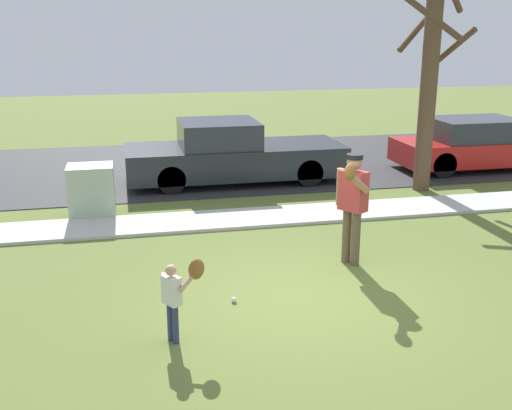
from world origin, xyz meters
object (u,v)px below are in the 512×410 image
parked_hatchback_red (473,145)px  utility_cabinet (91,191)px  person_adult (352,197)px  person_child (179,289)px  baseball (234,300)px  street_tree_near (430,77)px  parked_pickup_dark (232,155)px

parked_hatchback_red → utility_cabinet: bearing=-167.5°
person_adult → parked_hatchback_red: size_ratio=0.44×
person_child → utility_cabinet: bearing=69.5°
baseball → utility_cabinet: utility_cabinet is taller
utility_cabinet → street_tree_near: 7.67m
person_child → utility_cabinet: size_ratio=1.01×
person_child → baseball: person_child is taller
utility_cabinet → parked_hatchback_red: size_ratio=0.26×
baseball → parked_hatchback_red: 10.16m
utility_cabinet → parked_hatchback_red: 9.88m
utility_cabinet → parked_pickup_dark: size_ratio=0.20×
person_child → utility_cabinet: 5.60m
person_child → parked_hatchback_red: 11.35m
parked_pickup_dark → street_tree_near: bearing=-21.9°
utility_cabinet → street_tree_near: size_ratio=0.21×
person_adult → baseball: size_ratio=24.05×
person_child → parked_hatchback_red: bearing=9.0°
street_tree_near → parked_hatchback_red: size_ratio=1.20×
utility_cabinet → parked_pickup_dark: bearing=33.8°
person_adult → baseball: (-2.06, -0.99, -1.07)m
person_adult → street_tree_near: (3.29, 4.04, 1.46)m
parked_pickup_dark → person_adult: bearing=-81.3°
baseball → parked_hatchback_red: size_ratio=0.02×
person_adult → parked_hatchback_red: person_adult is taller
parked_hatchback_red → person_adult: bearing=-134.3°
street_tree_near → person_child: bearing=-136.1°
baseball → street_tree_near: (5.35, 5.03, 2.53)m
person_adult → street_tree_near: street_tree_near is taller
parked_hatchback_red → parked_pickup_dark: bearing=179.9°
parked_hatchback_red → person_child: bearing=-138.0°
person_adult → baseball: bearing=-7.3°
person_adult → street_tree_near: 5.41m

